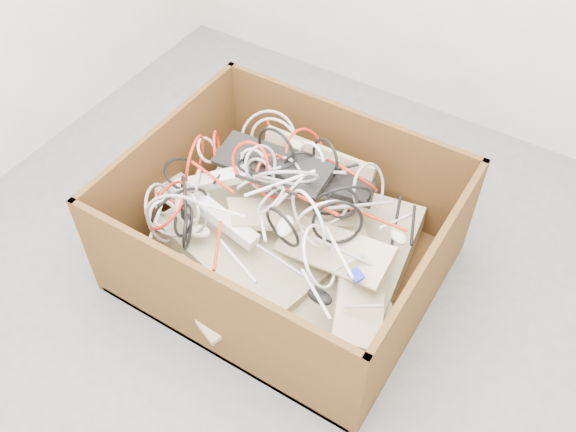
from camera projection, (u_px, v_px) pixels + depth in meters
The scene contains 9 objects.
ground at pixel (276, 312), 2.48m from camera, with size 3.00×3.00×0.00m, color #535356.
room_shell at pixel (268, 28), 1.55m from camera, with size 3.04×3.04×2.50m.
cardboard_box at pixel (282, 245), 2.53m from camera, with size 1.16×0.97×0.52m.
keyboard_pile at pixel (294, 223), 2.42m from camera, with size 1.15×0.85×0.39m.
mice_scatter at pixel (288, 215), 2.35m from camera, with size 0.79×0.59×0.21m.
power_strip_left at pixel (213, 180), 2.44m from camera, with size 0.30×0.06×0.04m, color silver.
power_strip_right at pixel (223, 220), 2.35m from camera, with size 0.30×0.06×0.04m, color silver.
vga_plug at pixel (356, 275), 2.13m from camera, with size 0.04×0.04×0.02m, color #0E19D2.
cable_tangle at pixel (258, 187), 2.38m from camera, with size 1.05×0.80×0.46m.
Camera 1 is at (0.77, -1.14, 2.09)m, focal length 39.64 mm.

